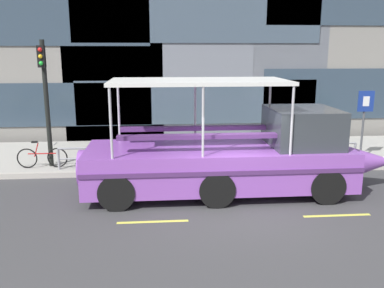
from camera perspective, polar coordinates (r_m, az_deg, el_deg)
The scene contains 10 objects.
ground_plane at distance 11.53m, azimuth 6.70°, elevation -8.60°, with size 120.00×120.00×0.00m, color #3D3D3F.
sidewalk at distance 16.77m, azimuth 2.94°, elevation -1.30°, with size 32.00×4.80×0.18m, color #A8A59E.
curb_edge at distance 14.39m, azimuth 4.27°, elevation -3.74°, with size 32.00×0.18×0.18m, color #B2ADA3.
lane_centreline at distance 10.74m, azimuth 7.62°, elevation -10.27°, with size 25.80×0.12×0.01m.
curb_guardrail at distance 14.50m, azimuth 2.68°, elevation -1.06°, with size 10.70×0.09×0.77m.
traffic_light_pole at distance 14.95m, azimuth -19.78°, elevation 6.86°, with size 0.24×0.46×4.38m.
parking_sign at distance 16.37m, azimuth 22.93°, elevation 3.96°, with size 0.60×0.12×2.60m.
leaned_bicycle at distance 15.24m, azimuth -20.17°, elevation -1.75°, with size 1.74×0.46×0.96m.
duck_tour_boat at distance 12.31m, azimuth 6.26°, elevation -1.83°, with size 9.70×2.65×3.40m.
pedestrian_near_bow at distance 15.86m, azimuth 13.78°, elevation 1.24°, with size 0.29×0.38×1.52m.
Camera 1 is at (-2.22, -10.50, 4.22)m, focal length 38.23 mm.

